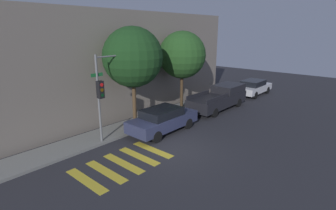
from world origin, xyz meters
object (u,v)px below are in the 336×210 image
Objects in this scene: tree_near_corner at (133,57)px; tree_midblock at (182,55)px; sedan_middle at (253,87)px; sedan_near_corner at (163,119)px; traffic_light_pole at (104,84)px; pickup_truck at (220,98)px.

tree_near_corner is 1.05× the size of tree_midblock.
sedan_near_corner is at bearing 180.00° from sedan_middle.
tree_near_corner reaches higher than sedan_middle.
traffic_light_pole is at bearing -165.98° from tree_near_corner.
sedan_middle is (12.72, 0.00, -0.04)m from sedan_near_corner.
traffic_light_pole is at bearing 175.43° from sedan_middle.
sedan_middle is 9.42m from tree_midblock.
traffic_light_pole is 0.81× the size of tree_midblock.
traffic_light_pole is 4.17m from sedan_near_corner.
sedan_near_corner is 12.72m from sedan_middle.
sedan_middle is at bearing 0.00° from pickup_truck.
sedan_near_corner is at bearing -22.09° from traffic_light_pole.
traffic_light_pole is 2.89m from tree_near_corner.
sedan_middle is 0.72× the size of tree_near_corner.
tree_midblock is (4.18, 1.91, 3.44)m from sedan_near_corner.
sedan_near_corner is (3.12, -1.27, -2.46)m from traffic_light_pole.
pickup_truck is at bearing -7.41° from traffic_light_pole.
tree_near_corner is at bearing 14.02° from traffic_light_pole.
tree_midblock is at bearing 0.00° from tree_near_corner.
tree_near_corner is (-0.55, 1.91, 3.62)m from sedan_near_corner.
pickup_truck is 0.97× the size of tree_midblock.
pickup_truck is (6.62, 0.00, 0.10)m from sedan_near_corner.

